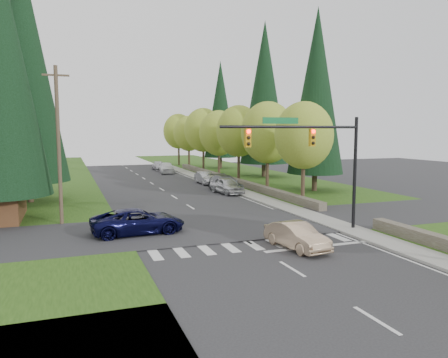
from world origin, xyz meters
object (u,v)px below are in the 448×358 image
sedan_champagne (297,236)px  suv_navy (138,221)px  parked_car_a (227,185)px  parked_car_d (167,168)px  parked_car_e (159,166)px  parked_car_b (225,184)px  parked_car_c (205,178)px

sedan_champagne → suv_navy: suv_navy is taller
parked_car_a → parked_car_d: size_ratio=0.98×
parked_car_a → parked_car_e: bearing=84.8°
parked_car_b → parked_car_a: bearing=-105.4°
parked_car_d → sedan_champagne: bearing=-85.3°
parked_car_b → parked_car_c: parked_car_b is taller
sedan_champagne → parked_car_d: size_ratio=0.87×
sedan_champagne → parked_car_a: size_ratio=0.89×
parked_car_d → parked_car_c: bearing=-76.2°
parked_car_a → parked_car_c: bearing=80.2°
parked_car_d → parked_car_e: 5.30m
parked_car_a → sedan_champagne: bearing=-107.5°
suv_navy → parked_car_b: size_ratio=0.99×
sedan_champagne → parked_car_e: bearing=79.2°
parked_car_e → parked_car_b: bearing=-86.6°
parked_car_a → parked_car_e: (-1.07, 26.83, -0.15)m
suv_navy → parked_car_d: 36.45m
suv_navy → parked_car_d: parked_car_d is taller
parked_car_b → parked_car_c: bearing=88.6°
parked_car_a → parked_car_c: (0.33, 7.86, -0.09)m
parked_car_b → parked_car_e: bearing=91.8°
parked_car_d → parked_car_e: (0.00, 5.30, -0.17)m
parked_car_a → parked_car_b: size_ratio=0.83×
parked_car_a → parked_car_e: parked_car_a is taller
suv_navy → parked_car_a: (10.57, 13.66, 0.03)m
parked_car_b → parked_car_d: (-1.40, 20.23, -0.00)m
suv_navy → parked_car_b: parked_car_b is taller
parked_car_d → parked_car_a: bearing=-79.1°
parked_car_c → parked_car_d: bearing=95.1°
suv_navy → parked_car_d: bearing=-19.2°
suv_navy → parked_car_e: size_ratio=1.26×
sedan_champagne → parked_car_b: 21.27m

